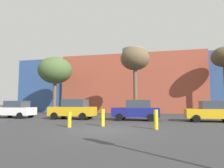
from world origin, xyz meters
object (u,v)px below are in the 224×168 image
bare_tree_2 (135,60)px  bollard_yellow_2 (69,120)px  parked_car_1 (73,109)px  bare_tree_0 (55,71)px  parked_car_3 (211,111)px  parked_car_0 (15,109)px  bollard_yellow_0 (156,119)px  parked_car_2 (137,110)px  bollard_yellow_1 (103,118)px

bare_tree_2 → bollard_yellow_2: 13.49m
parked_car_1 → bare_tree_0: 10.77m
parked_car_3 → parked_car_1: bearing=-0.0°
parked_car_0 → bare_tree_2: bearing=-154.6°
bare_tree_0 → bare_tree_2: size_ratio=0.97×
parked_car_1 → bare_tree_2: bearing=-133.9°
parked_car_0 → bollard_yellow_0: parked_car_0 is taller
parked_car_2 → bare_tree_0: size_ratio=0.52×
parked_car_3 → bare_tree_2: bearing=-39.4°
parked_car_0 → parked_car_3: size_ratio=1.02×
bollard_yellow_1 → parked_car_0: bearing=155.6°
bare_tree_2 → bollard_yellow_2: bearing=-104.7°
parked_car_0 → bare_tree_2: size_ratio=0.49×
bollard_yellow_0 → bollard_yellow_2: bearing=-177.3°
bare_tree_2 → parked_car_1: bearing=-133.9°
bollard_yellow_1 → bollard_yellow_2: 2.20m
bollard_yellow_1 → bollard_yellow_2: (-1.92, -1.07, -0.08)m
parked_car_3 → bare_tree_2: bare_tree_2 is taller
bollard_yellow_1 → parked_car_1: bearing=131.4°
parked_car_1 → bollard_yellow_0: 9.66m
parked_car_1 → bare_tree_2: 9.72m
bollard_yellow_0 → parked_car_1: bearing=143.9°
parked_car_3 → bollard_yellow_0: parked_car_3 is taller
parked_car_1 → bare_tree_2: (5.41, 5.62, 5.79)m
parked_car_0 → parked_car_2: bearing=-180.0°
parked_car_2 → parked_car_3: 6.16m
parked_car_1 → bollard_yellow_2: size_ratio=4.49×
bollard_yellow_1 → bare_tree_2: bearing=84.0°
parked_car_1 → bare_tree_0: bare_tree_0 is taller
parked_car_1 → bollard_yellow_0: bearing=143.9°
bollard_yellow_0 → bare_tree_0: bearing=137.0°
bare_tree_0 → bare_tree_2: (11.48, -1.64, 0.65)m
parked_car_2 → bare_tree_0: bearing=-30.8°
parked_car_1 → bollard_yellow_1: (4.30, -4.88, -0.37)m
parked_car_3 → bollard_yellow_1: size_ratio=3.47×
parked_car_0 → parked_car_2: (12.54, 0.00, 0.03)m
bare_tree_2 → bollard_yellow_2: size_ratio=8.50×
parked_car_1 → bollard_yellow_2: parked_car_1 is taller
parked_car_2 → parked_car_1: bearing=0.0°
bollard_yellow_0 → parked_car_2: bearing=106.6°
parked_car_1 → bollard_yellow_1: 6.51m
parked_car_3 → bollard_yellow_1: 9.34m
parked_car_0 → bare_tree_0: size_ratio=0.50×
parked_car_1 → parked_car_0: bearing=0.0°
parked_car_2 → bare_tree_0: 15.08m
parked_car_0 → bollard_yellow_0: 15.34m
bollard_yellow_0 → bollard_yellow_2: 5.43m
bare_tree_0 → bollard_yellow_2: size_ratio=8.24×
parked_car_0 → parked_car_2: size_ratio=0.97×
parked_car_0 → bare_tree_0: (0.38, 7.26, 5.21)m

